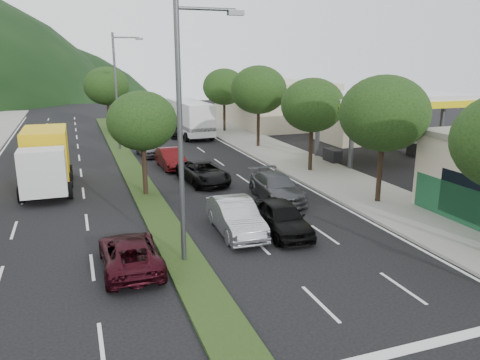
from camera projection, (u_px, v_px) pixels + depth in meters
name	position (u px, v px, depth m)	size (l,w,h in m)	color
sidewalk_right	(286.00, 157.00, 38.25)	(5.00, 90.00, 0.15)	gray
median	(127.00, 161.00, 36.91)	(1.60, 56.00, 0.12)	#1E3212
gas_canopy	(380.00, 101.00, 36.48)	(12.20, 8.20, 5.25)	silver
bldg_right_far	(273.00, 103.00, 57.20)	(10.00, 16.00, 5.20)	beige
tree_r_b	(384.00, 113.00, 24.99)	(4.80, 4.80, 6.94)	black
tree_r_c	(312.00, 105.00, 32.35)	(4.40, 4.40, 6.48)	black
tree_r_d	(259.00, 90.00, 41.35)	(5.00, 5.00, 7.17)	black
tree_r_e	(224.00, 87.00, 50.53)	(4.60, 4.60, 6.71)	black
tree_med_near	(142.00, 121.00, 26.70)	(4.00, 4.00, 6.02)	black
tree_med_far	(107.00, 86.00, 50.24)	(4.80, 4.80, 6.94)	black
streetlight_near	(185.00, 123.00, 17.36)	(2.60, 0.25, 10.00)	#47494C
streetlight_mid	(118.00, 86.00, 40.14)	(2.60, 0.25, 10.00)	#47494C
sedan_silver	(236.00, 217.00, 21.61)	(1.69, 4.84, 1.60)	#A2A4A9
suv_maroon	(130.00, 253.00, 17.96)	(2.14, 4.65, 1.29)	black
car_queue_a	(282.00, 218.00, 21.59)	(1.80, 4.49, 1.53)	black
car_queue_b	(276.00, 187.00, 26.79)	(2.08, 5.12, 1.48)	#444549
car_queue_c	(171.00, 158.00, 34.57)	(1.54, 4.41, 1.45)	#450B0D
car_queue_d	(203.00, 172.00, 30.39)	(2.32, 5.04, 1.40)	black
car_queue_e	(148.00, 148.00, 38.86)	(1.60, 3.98, 1.36)	#545358
car_queue_f	(178.00, 130.00, 48.56)	(1.90, 4.68, 1.36)	black
box_truck	(46.00, 162.00, 28.84)	(2.96, 7.39, 3.63)	silver
motorhome	(190.00, 118.00, 48.64)	(3.23, 9.44, 3.59)	white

